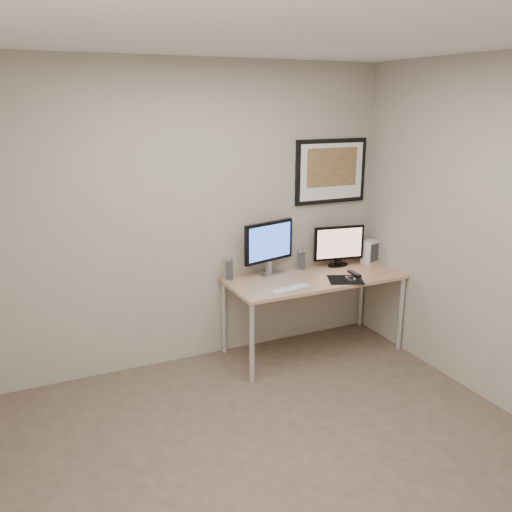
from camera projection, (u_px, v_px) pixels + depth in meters
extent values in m
plane|color=#493E2D|center=(285.00, 462.00, 3.51)|extent=(3.60, 3.60, 0.00)
plane|color=white|center=(292.00, 32.00, 2.80)|extent=(3.60, 3.60, 0.00)
plane|color=gray|center=(195.00, 217.00, 4.64)|extent=(3.60, 0.00, 3.60)
plane|color=gray|center=(509.00, 239.00, 3.88)|extent=(0.00, 3.40, 3.40)
cube|color=#996C4A|center=(314.00, 278.00, 4.90)|extent=(1.60, 0.70, 0.03)
cylinder|color=silver|center=(252.00, 343.00, 4.42)|extent=(0.04, 0.04, 0.70)
cylinder|color=silver|center=(224.00, 317.00, 4.96)|extent=(0.04, 0.04, 0.70)
cylinder|color=silver|center=(401.00, 314.00, 5.04)|extent=(0.04, 0.04, 0.70)
cylinder|color=silver|center=(361.00, 293.00, 5.58)|extent=(0.04, 0.04, 0.70)
cube|color=black|center=(331.00, 171.00, 5.08)|extent=(0.75, 0.03, 0.60)
cube|color=silver|center=(332.00, 172.00, 5.07)|extent=(0.67, 0.00, 0.52)
cube|color=#F6AA21|center=(332.00, 167.00, 5.05)|extent=(0.54, 0.00, 0.36)
cube|color=#B3B3B8|center=(269.00, 273.00, 4.96)|extent=(0.28, 0.23, 0.02)
cube|color=#B3B3B8|center=(269.00, 266.00, 4.94)|extent=(0.06, 0.05, 0.11)
cube|color=black|center=(269.00, 242.00, 4.87)|extent=(0.53, 0.17, 0.36)
cube|color=#264BAF|center=(270.00, 242.00, 4.86)|extent=(0.46, 0.13, 0.31)
cube|color=black|center=(338.00, 265.00, 5.20)|extent=(0.23, 0.15, 0.02)
cube|color=black|center=(338.00, 262.00, 5.19)|extent=(0.05, 0.05, 0.05)
cube|color=black|center=(339.00, 243.00, 5.14)|extent=(0.50, 0.10, 0.33)
cube|color=tan|center=(340.00, 243.00, 5.12)|extent=(0.45, 0.07, 0.28)
cylinder|color=#B3B3B8|center=(228.00, 269.00, 4.76)|extent=(0.08, 0.08, 0.20)
cylinder|color=#B3B3B8|center=(301.00, 260.00, 5.06)|extent=(0.10, 0.10, 0.20)
cube|color=#B7B7BB|center=(291.00, 289.00, 4.55)|extent=(0.39, 0.16, 0.01)
cube|color=black|center=(345.00, 280.00, 4.79)|extent=(0.38, 0.36, 0.00)
ellipsoid|color=black|center=(350.00, 278.00, 4.78)|extent=(0.07, 0.11, 0.03)
cube|color=black|center=(354.00, 273.00, 4.94)|extent=(0.06, 0.19, 0.02)
cube|color=silver|center=(370.00, 252.00, 5.27)|extent=(0.17, 0.15, 0.22)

